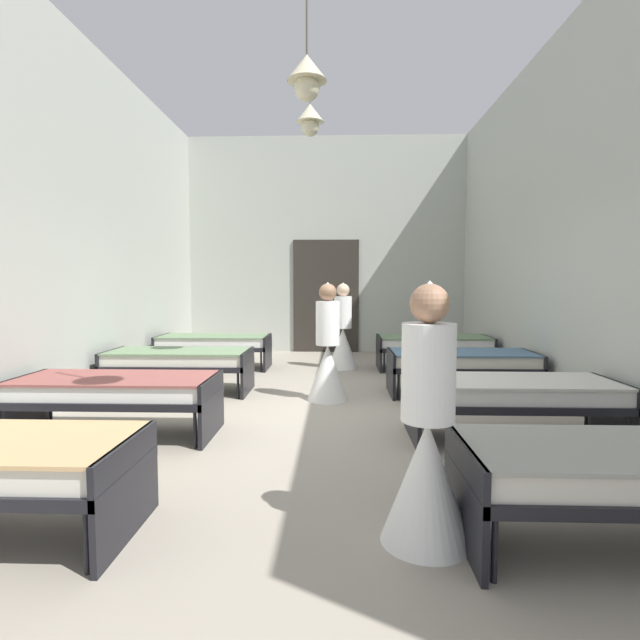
{
  "coord_description": "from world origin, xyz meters",
  "views": [
    {
      "loc": [
        0.24,
        -5.56,
        1.47
      ],
      "look_at": [
        0.0,
        1.36,
        0.96
      ],
      "focal_mm": 27.66,
      "sensor_mm": 36.0,
      "label": 1
    }
  ],
  "objects": [
    {
      "name": "bed_left_row_3",
      "position": [
        -1.89,
        2.85,
        0.44
      ],
      "size": [
        1.9,
        0.84,
        0.57
      ],
      "color": "black",
      "rests_on": "ground"
    },
    {
      "name": "bed_right_row_3",
      "position": [
        1.89,
        2.85,
        0.44
      ],
      "size": [
        1.9,
        0.84,
        0.57
      ],
      "color": "black",
      "rests_on": "ground"
    },
    {
      "name": "nurse_near_aisle",
      "position": [
        0.75,
        -2.83,
        0.53
      ],
      "size": [
        0.52,
        0.52,
        1.49
      ],
      "rotation": [
        0.0,
        0.0,
        4.77
      ],
      "color": "white",
      "rests_on": "ground"
    },
    {
      "name": "bed_right_row_0",
      "position": [
        1.89,
        -2.85,
        0.44
      ],
      "size": [
        1.9,
        0.84,
        0.57
      ],
      "color": "black",
      "rests_on": "ground"
    },
    {
      "name": "bed_right_row_2",
      "position": [
        1.89,
        0.95,
        0.44
      ],
      "size": [
        1.9,
        0.84,
        0.57
      ],
      "color": "black",
      "rests_on": "ground"
    },
    {
      "name": "bed_left_row_2",
      "position": [
        -1.89,
        0.95,
        0.44
      ],
      "size": [
        1.9,
        0.84,
        0.57
      ],
      "color": "black",
      "rests_on": "ground"
    },
    {
      "name": "ground_plane",
      "position": [
        0.0,
        0.0,
        -0.05
      ],
      "size": [
        6.48,
        10.66,
        0.1
      ],
      "primitive_type": "cube",
      "color": "#9E9384"
    },
    {
      "name": "bed_left_row_1",
      "position": [
        -1.89,
        -0.95,
        0.44
      ],
      "size": [
        1.9,
        0.84,
        0.57
      ],
      "color": "black",
      "rests_on": "ground"
    },
    {
      "name": "nurse_far_aisle",
      "position": [
        0.34,
        2.91,
        0.53
      ],
      "size": [
        0.52,
        0.52,
        1.49
      ],
      "rotation": [
        0.0,
        0.0,
        2.91
      ],
      "color": "white",
      "rests_on": "ground"
    },
    {
      "name": "room_shell",
      "position": [
        -0.0,
        1.24,
        2.3
      ],
      "size": [
        6.28,
        10.26,
        4.58
      ],
      "color": "#B2B7AD",
      "rests_on": "ground"
    },
    {
      "name": "nurse_mid_aisle",
      "position": [
        0.12,
        0.58,
        0.53
      ],
      "size": [
        0.52,
        0.52,
        1.49
      ],
      "rotation": [
        0.0,
        0.0,
        1.1
      ],
      "color": "white",
      "rests_on": "ground"
    },
    {
      "name": "bed_right_row_1",
      "position": [
        1.89,
        -0.95,
        0.44
      ],
      "size": [
        1.9,
        0.84,
        0.57
      ],
      "color": "black",
      "rests_on": "ground"
    }
  ]
}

